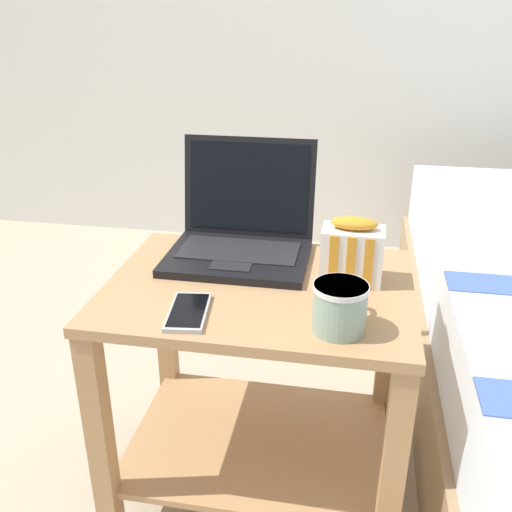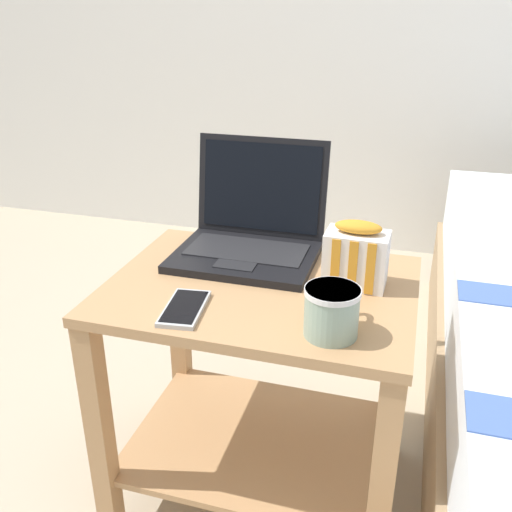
{
  "view_description": "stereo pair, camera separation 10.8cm",
  "coord_description": "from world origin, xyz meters",
  "px_view_note": "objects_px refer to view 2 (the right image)",
  "views": [
    {
      "loc": [
        0.18,
        -1.04,
        1.1
      ],
      "look_at": [
        0.0,
        -0.04,
        0.64
      ],
      "focal_mm": 40.0,
      "sensor_mm": 36.0,
      "label": 1
    },
    {
      "loc": [
        0.29,
        -1.02,
        1.1
      ],
      "look_at": [
        0.0,
        -0.04,
        0.64
      ],
      "focal_mm": 40.0,
      "sensor_mm": 36.0,
      "label": 2
    }
  ],
  "objects_px": {
    "laptop": "(250,233)",
    "mug_front_left": "(332,309)",
    "cell_phone": "(184,308)",
    "snack_bag": "(356,256)"
  },
  "relations": [
    {
      "from": "snack_bag",
      "to": "cell_phone",
      "type": "xyz_separation_m",
      "value": [
        -0.3,
        -0.2,
        -0.06
      ]
    },
    {
      "from": "laptop",
      "to": "mug_front_left",
      "type": "bearing_deg",
      "value": -51.37
    },
    {
      "from": "laptop",
      "to": "snack_bag",
      "type": "xyz_separation_m",
      "value": [
        0.25,
        -0.1,
        0.01
      ]
    },
    {
      "from": "mug_front_left",
      "to": "cell_phone",
      "type": "bearing_deg",
      "value": 179.3
    },
    {
      "from": "snack_bag",
      "to": "cell_phone",
      "type": "distance_m",
      "value": 0.36
    },
    {
      "from": "mug_front_left",
      "to": "cell_phone",
      "type": "xyz_separation_m",
      "value": [
        -0.28,
        0.0,
        -0.05
      ]
    },
    {
      "from": "mug_front_left",
      "to": "laptop",
      "type": "bearing_deg",
      "value": 128.63
    },
    {
      "from": "mug_front_left",
      "to": "snack_bag",
      "type": "distance_m",
      "value": 0.21
    },
    {
      "from": "laptop",
      "to": "cell_phone",
      "type": "height_order",
      "value": "laptop"
    },
    {
      "from": "mug_front_left",
      "to": "snack_bag",
      "type": "xyz_separation_m",
      "value": [
        0.01,
        0.21,
        0.01
      ]
    }
  ]
}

